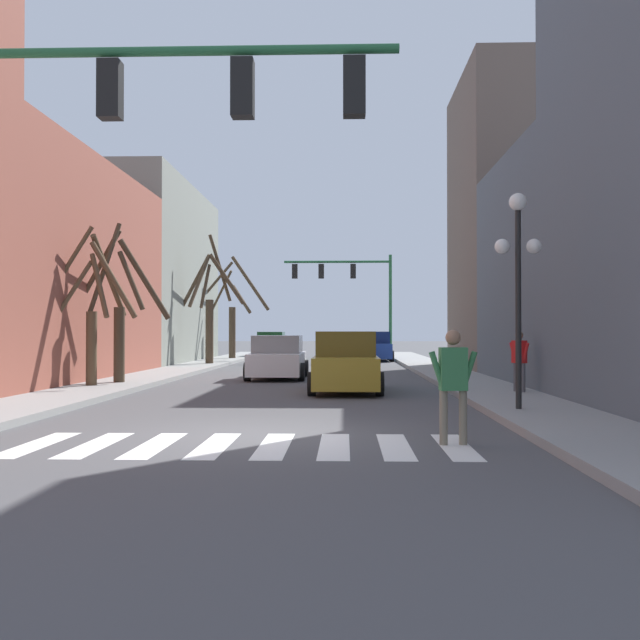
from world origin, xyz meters
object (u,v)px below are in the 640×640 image
(car_driving_away_lane, at_px, (346,364))
(car_parked_right_mid, at_px, (374,347))
(car_parked_left_near, at_px, (278,358))
(pedestrian_crossing_street, at_px, (519,356))
(pedestrian_on_left_sidewalk, at_px, (453,377))
(street_tree_left_near, at_px, (120,309))
(traffic_signal_far, at_px, (351,283))
(street_tree_left_far, at_px, (95,309))
(car_at_intersection, at_px, (271,346))
(street_tree_right_far, at_px, (210,305))
(street_lamp_right_corner, at_px, (518,256))
(street_tree_right_mid, at_px, (233,313))
(traffic_signal_near, at_px, (120,134))

(car_driving_away_lane, xyz_separation_m, car_parked_right_mid, (1.65, 22.54, 0.00))
(car_parked_left_near, distance_m, pedestrian_crossing_street, 10.21)
(car_driving_away_lane, relative_size, pedestrian_on_left_sidewalk, 2.63)
(pedestrian_crossing_street, bearing_deg, car_parked_right_mid, -25.94)
(car_driving_away_lane, distance_m, street_tree_left_near, 7.35)
(car_parked_left_near, height_order, pedestrian_crossing_street, pedestrian_crossing_street)
(traffic_signal_far, distance_m, car_parked_left_near, 17.01)
(traffic_signal_far, distance_m, street_tree_left_near, 21.85)
(pedestrian_on_left_sidewalk, height_order, street_tree_left_far, street_tree_left_far)
(car_parked_right_mid, bearing_deg, street_tree_left_far, 157.96)
(car_at_intersection, distance_m, street_tree_right_far, 12.02)
(street_lamp_right_corner, height_order, street_tree_right_mid, street_tree_right_mid)
(car_parked_right_mid, relative_size, pedestrian_crossing_street, 3.05)
(car_parked_right_mid, xyz_separation_m, street_tree_left_far, (-8.98, -22.19, 1.58))
(pedestrian_crossing_street, bearing_deg, street_tree_right_mid, -8.11)
(street_tree_left_far, bearing_deg, traffic_signal_near, -69.60)
(street_tree_left_far, bearing_deg, car_parked_left_near, 47.99)
(traffic_signal_near, bearing_deg, pedestrian_on_left_sidewalk, 8.16)
(street_lamp_right_corner, xyz_separation_m, car_driving_away_lane, (-3.49, 6.03, -2.44))
(car_parked_right_mid, bearing_deg, street_lamp_right_corner, -176.32)
(street_tree_right_mid, bearing_deg, street_tree_left_near, -91.03)
(street_tree_right_mid, bearing_deg, car_parked_left_near, -76.15)
(traffic_signal_near, bearing_deg, pedestrian_crossing_street, 48.96)
(car_driving_away_lane, bearing_deg, car_parked_right_mid, -4.18)
(traffic_signal_far, height_order, car_parked_right_mid, traffic_signal_far)
(car_driving_away_lane, relative_size, street_tree_left_near, 0.93)
(car_parked_left_near, relative_size, car_at_intersection, 1.01)
(car_parked_right_mid, bearing_deg, car_at_intersection, 55.42)
(traffic_signal_near, height_order, pedestrian_on_left_sidewalk, traffic_signal_near)
(street_lamp_right_corner, xyz_separation_m, street_tree_right_mid, (-10.10, 28.66, -0.42))
(pedestrian_crossing_street, distance_m, street_tree_right_far, 20.44)
(traffic_signal_near, xyz_separation_m, street_tree_left_near, (-3.73, 12.25, -2.16))
(traffic_signal_far, relative_size, car_parked_right_mid, 1.31)
(car_parked_right_mid, relative_size, street_tree_left_near, 0.97)
(car_parked_left_near, xyz_separation_m, street_tree_right_far, (-4.21, 9.55, 2.28))
(car_at_intersection, bearing_deg, traffic_signal_near, -177.67)
(car_parked_left_near, xyz_separation_m, street_tree_right_mid, (-4.16, 16.86, 2.08))
(street_tree_left_far, xyz_separation_m, street_tree_right_mid, (0.73, 22.28, 0.44))
(car_driving_away_lane, relative_size, street_tree_right_mid, 0.76)
(street_tree_left_near, xyz_separation_m, street_tree_right_mid, (0.38, 21.00, 0.42))
(street_lamp_right_corner, xyz_separation_m, street_tree_left_near, (-10.47, 7.67, -0.84))
(traffic_signal_far, relative_size, street_tree_left_far, 1.34)
(street_lamp_right_corner, height_order, car_driving_away_lane, street_lamp_right_corner)
(pedestrian_on_left_sidewalk, bearing_deg, car_parked_left_near, -80.28)
(car_driving_away_lane, bearing_deg, car_parked_left_near, 23.04)
(car_parked_left_near, distance_m, street_tree_left_near, 6.36)
(traffic_signal_near, distance_m, pedestrian_on_left_sidewalk, 6.06)
(street_tree_left_near, bearing_deg, car_parked_right_mid, 67.56)
(car_parked_right_mid, xyz_separation_m, car_at_intersection, (-6.44, 4.44, -0.01))
(street_tree_left_far, bearing_deg, car_at_intersection, 84.54)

